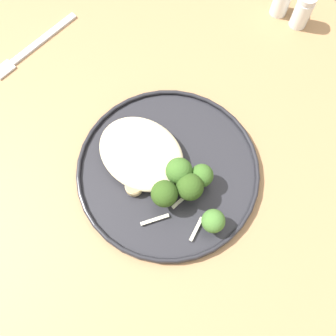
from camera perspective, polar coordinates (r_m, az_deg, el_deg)
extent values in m
plane|color=#2D2B28|center=(1.34, -1.25, -11.69)|extent=(6.00, 6.00, 0.00)
cube|color=#9E754C|center=(0.64, -2.58, -1.47)|extent=(1.40, 1.00, 0.04)
cylinder|color=#232328|center=(0.62, 0.00, -0.49)|extent=(0.29, 0.29, 0.01)
torus|color=black|center=(0.61, 0.00, -0.22)|extent=(0.29, 0.29, 0.01)
ellipsoid|color=beige|center=(0.61, -3.97, 2.19)|extent=(0.14, 0.11, 0.03)
cylinder|color=#DBB77A|center=(0.62, -3.41, 2.57)|extent=(0.02, 0.02, 0.01)
cylinder|color=#8E774F|center=(0.61, -3.44, 2.79)|extent=(0.02, 0.02, 0.00)
cylinder|color=#E5C689|center=(0.60, -4.86, -2.96)|extent=(0.03, 0.03, 0.01)
cylinder|color=#958159|center=(0.59, -4.91, -2.74)|extent=(0.02, 0.02, 0.00)
cylinder|color=#E5C689|center=(0.60, 1.00, -0.22)|extent=(0.02, 0.02, 0.01)
cylinder|color=#958159|center=(0.60, 1.01, 0.00)|extent=(0.02, 0.02, 0.00)
cylinder|color=beige|center=(0.61, -7.13, 0.11)|extent=(0.03, 0.03, 0.01)
cylinder|color=#988766|center=(0.60, -7.21, 0.35)|extent=(0.03, 0.03, 0.00)
cylinder|color=#7A994C|center=(0.59, 3.11, -3.58)|extent=(0.02, 0.02, 0.02)
sphere|color=#2D4C19|center=(0.57, 3.25, -2.78)|extent=(0.04, 0.04, 0.04)
cylinder|color=#7A994C|center=(0.58, 6.46, -8.22)|extent=(0.02, 0.02, 0.02)
sphere|color=#42702D|center=(0.56, 6.69, -7.75)|extent=(0.03, 0.03, 0.03)
cylinder|color=#7A994C|center=(0.60, 1.58, -1.33)|extent=(0.02, 0.02, 0.02)
sphere|color=#386023|center=(0.57, 1.65, -0.44)|extent=(0.04, 0.04, 0.04)
cylinder|color=#89A356|center=(0.60, 4.82, -1.84)|extent=(0.02, 0.02, 0.02)
sphere|color=#386023|center=(0.58, 5.00, -1.11)|extent=(0.04, 0.04, 0.04)
cylinder|color=#7A994C|center=(0.59, -0.51, -4.59)|extent=(0.02, 0.02, 0.02)
sphere|color=#2D4C19|center=(0.56, -0.53, -3.81)|extent=(0.04, 0.04, 0.04)
cube|color=silver|center=(0.58, 4.17, -8.97)|extent=(0.01, 0.04, 0.00)
cube|color=silver|center=(0.59, -1.96, -7.61)|extent=(0.03, 0.04, 0.00)
cube|color=silver|center=(0.60, 2.41, -4.30)|extent=(0.01, 0.05, 0.00)
cube|color=silver|center=(0.79, -17.80, 17.71)|extent=(0.02, 0.15, 0.00)
cube|color=silver|center=(0.77, -23.01, 13.21)|extent=(0.03, 0.04, 0.00)
cylinder|color=white|center=(0.79, 19.11, 20.72)|extent=(0.03, 0.03, 0.05)
cylinder|color=white|center=(0.80, 16.39, 22.49)|extent=(0.03, 0.03, 0.05)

